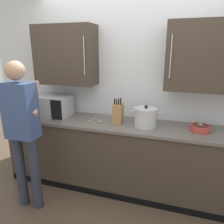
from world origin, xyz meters
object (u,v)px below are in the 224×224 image
Objects in this scene: fruit_bowl at (200,128)px; knife_block at (118,114)px; microwave_oven at (49,105)px; stock_pot at (146,117)px; wooden_spoon at (96,121)px; person_figure at (22,125)px.

knife_block is at bearing -178.26° from fruit_bowl.
microwave_oven is 1.99m from fruit_bowl.
knife_block is (-0.34, 0.01, 0.01)m from stock_pot.
microwave_oven reaches higher than wooden_spoon.
stock_pot is 0.34m from knife_block.
wooden_spoon is at bearing 44.89° from person_figure.
wooden_spoon is at bearing -179.19° from stock_pot.
stock_pot is (-0.62, -0.04, 0.07)m from fruit_bowl.
knife_block is 0.31m from wooden_spoon.
microwave_oven is 1.37m from stock_pot.
wooden_spoon is 0.11× the size of person_figure.
stock_pot is (1.37, -0.06, -0.02)m from microwave_oven.
microwave_oven is 0.43× the size of person_figure.
fruit_bowl is 0.13× the size of person_figure.
fruit_bowl is at bearing -0.65° from microwave_oven.
person_figure is (-1.87, -0.67, 0.05)m from fruit_bowl.
fruit_bowl is at bearing 19.69° from person_figure.
stock_pot is at bearing -176.57° from fruit_bowl.
stock_pot is 1.10× the size of knife_block.
person_figure is at bearing -144.80° from knife_block.
microwave_oven is 3.33× the size of fruit_bowl.
fruit_bowl is 0.97m from knife_block.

